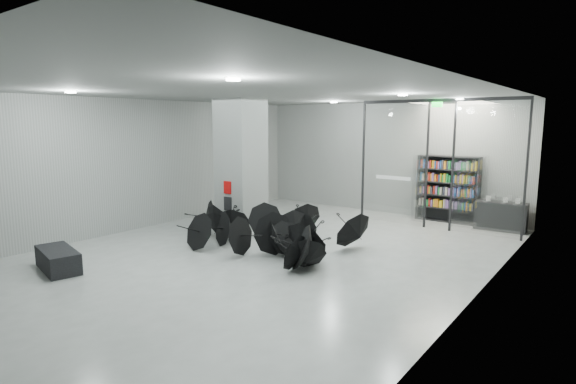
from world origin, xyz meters
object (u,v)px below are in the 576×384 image
Objects in this scene: column at (241,164)px; shop_counter at (501,216)px; umbrella_cluster at (270,238)px; bench at (58,260)px; bookshelf at (448,189)px.

column reaches higher than shop_counter.
shop_counter is 0.26× the size of umbrella_cluster.
shop_counter is at bearing 34.30° from column.
shop_counter reaches higher than bench.
umbrella_cluster is at bearing -129.05° from shop_counter.
bookshelf is at bearing 75.76° from bench.
bookshelf is at bearing 44.15° from column.
column is at bearing 98.46° from bench.
umbrella_cluster is at bearing -32.16° from column.
umbrella_cluster is at bearing -113.69° from bookshelf.
column is 2.69× the size of bench.
column is at bearing -137.02° from bookshelf.
bench is at bearing -123.87° from umbrella_cluster.
column is at bearing -148.98° from shop_counter.
umbrella_cluster is (2.77, 4.13, 0.07)m from bench.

